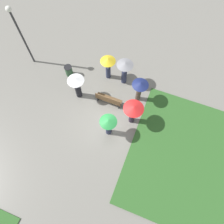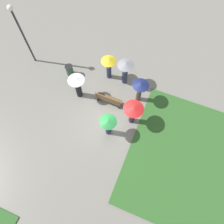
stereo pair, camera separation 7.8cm
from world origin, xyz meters
name	(u,v)px [view 1 (the left image)]	position (x,y,z in m)	size (l,w,h in m)	color
ground_plane	(108,119)	(0.00, 0.00, 0.00)	(90.00, 90.00, 0.00)	slate
lawn_patch_near	(212,168)	(-6.42, 0.66, 0.03)	(9.14, 7.38, 0.06)	#2D5B26
park_bench	(109,100)	(0.33, -1.01, 0.46)	(1.63, 0.45, 0.90)	brown
lamp_post	(19,30)	(6.35, -2.21, 2.81)	(0.32, 0.32, 4.36)	#2D2D30
trash_bin	(69,71)	(3.57, -2.12, 0.39)	(0.51, 0.51, 0.78)	#335638
crowd_person_green	(108,124)	(-0.38, 0.76, 1.24)	(0.95, 0.95, 1.75)	#282D47
crowd_person_white	(77,84)	(2.28, -0.89, 1.25)	(0.99, 0.99, 1.86)	black
crowd_person_red	(133,111)	(-1.37, -0.43, 1.31)	(1.14, 1.14, 1.78)	#2D2333
crowd_person_yellow	(108,64)	(1.10, -2.89, 1.32)	(0.94, 0.94, 1.82)	#282D47
crowd_person_navy	(140,88)	(-1.24, -2.00, 1.29)	(0.97, 0.97, 1.78)	#47382D
crowd_person_grey	(125,69)	(0.02, -2.90, 1.30)	(1.01, 1.01, 1.91)	#282D47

